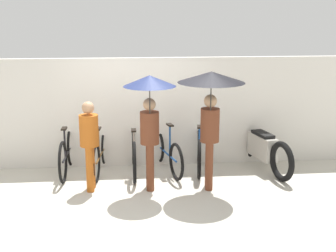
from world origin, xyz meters
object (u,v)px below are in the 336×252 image
(parked_bicycle_4, at_px, (199,151))
(motorcycle, at_px, (262,148))
(pedestrian_leading, at_px, (89,140))
(parked_bicycle_1, at_px, (101,154))
(pedestrian_trailing, at_px, (211,95))
(parked_bicycle_0, at_px, (67,153))
(parked_bicycle_2, at_px, (134,153))
(pedestrian_center, at_px, (150,105))
(parked_bicycle_3, at_px, (166,152))

(parked_bicycle_4, distance_m, motorcycle, 1.22)
(motorcycle, bearing_deg, pedestrian_leading, 90.45)
(parked_bicycle_1, height_order, pedestrian_trailing, pedestrian_trailing)
(parked_bicycle_4, bearing_deg, parked_bicycle_1, 97.94)
(parked_bicycle_0, bearing_deg, pedestrian_trailing, -111.55)
(parked_bicycle_2, bearing_deg, pedestrian_center, -164.13)
(parked_bicycle_0, xyz_separation_m, parked_bicycle_4, (2.51, -0.01, -0.02))
(parked_bicycle_2, height_order, pedestrian_trailing, pedestrian_trailing)
(parked_bicycle_0, bearing_deg, parked_bicycle_1, -87.75)
(pedestrian_trailing, bearing_deg, parked_bicycle_4, -81.36)
(parked_bicycle_0, relative_size, parked_bicycle_2, 0.96)
(parked_bicycle_4, relative_size, pedestrian_leading, 1.11)
(parked_bicycle_4, height_order, pedestrian_leading, pedestrian_leading)
(parked_bicycle_1, height_order, parked_bicycle_2, parked_bicycle_2)
(parked_bicycle_2, bearing_deg, parked_bicycle_3, -83.15)
(parked_bicycle_3, bearing_deg, parked_bicycle_4, -104.48)
(parked_bicycle_3, distance_m, parked_bicycle_4, 0.63)
(pedestrian_leading, xyz_separation_m, pedestrian_trailing, (2.01, -0.20, 0.76))
(pedestrian_center, bearing_deg, parked_bicycle_1, -48.91)
(pedestrian_leading, xyz_separation_m, pedestrian_center, (1.01, -0.13, 0.61))
(parked_bicycle_0, bearing_deg, pedestrian_leading, -148.80)
(parked_bicycle_4, distance_m, pedestrian_leading, 2.25)
(parked_bicycle_1, bearing_deg, parked_bicycle_4, -84.74)
(parked_bicycle_2, relative_size, parked_bicycle_4, 1.06)
(parked_bicycle_0, relative_size, parked_bicycle_4, 1.02)
(pedestrian_trailing, bearing_deg, motorcycle, -132.10)
(parked_bicycle_1, height_order, parked_bicycle_3, parked_bicycle_3)
(pedestrian_trailing, bearing_deg, parked_bicycle_2, -30.35)
(parked_bicycle_0, xyz_separation_m, motorcycle, (3.73, -0.08, 0.02))
(pedestrian_center, bearing_deg, parked_bicycle_4, -134.69)
(parked_bicycle_0, distance_m, parked_bicycle_2, 1.26)
(parked_bicycle_0, distance_m, parked_bicycle_4, 2.51)
(parked_bicycle_0, height_order, parked_bicycle_2, parked_bicycle_2)
(parked_bicycle_4, height_order, motorcycle, parked_bicycle_4)
(parked_bicycle_2, relative_size, pedestrian_leading, 1.18)
(parked_bicycle_1, xyz_separation_m, parked_bicycle_2, (0.63, -0.08, 0.03))
(parked_bicycle_2, bearing_deg, parked_bicycle_4, -86.72)
(parked_bicycle_4, bearing_deg, motorcycle, -84.60)
(parked_bicycle_0, relative_size, pedestrian_leading, 1.13)
(parked_bicycle_4, bearing_deg, pedestrian_center, 143.73)
(parked_bicycle_1, xyz_separation_m, motorcycle, (3.10, -0.09, 0.05))
(motorcycle, bearing_deg, parked_bicycle_1, 74.85)
(parked_bicycle_3, height_order, pedestrian_center, pedestrian_center)
(parked_bicycle_0, distance_m, pedestrian_center, 2.13)
(parked_bicycle_3, height_order, parked_bicycle_4, parked_bicycle_4)
(pedestrian_trailing, bearing_deg, pedestrian_center, 4.19)
(pedestrian_center, bearing_deg, parked_bicycle_2, -74.34)
(parked_bicycle_0, distance_m, parked_bicycle_3, 1.88)
(parked_bicycle_1, distance_m, parked_bicycle_4, 1.88)
(pedestrian_leading, bearing_deg, motorcycle, -162.73)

